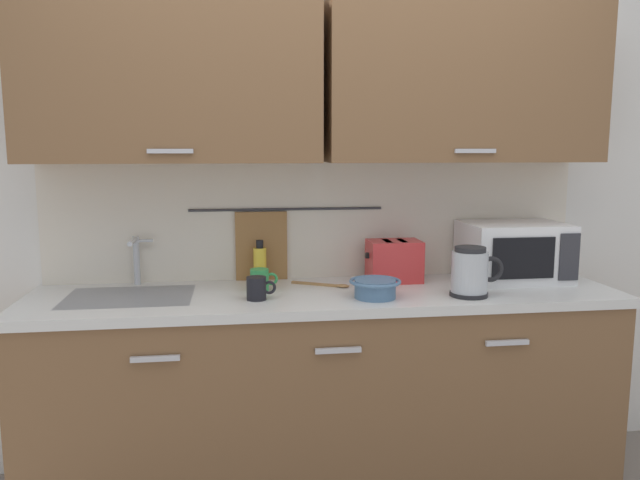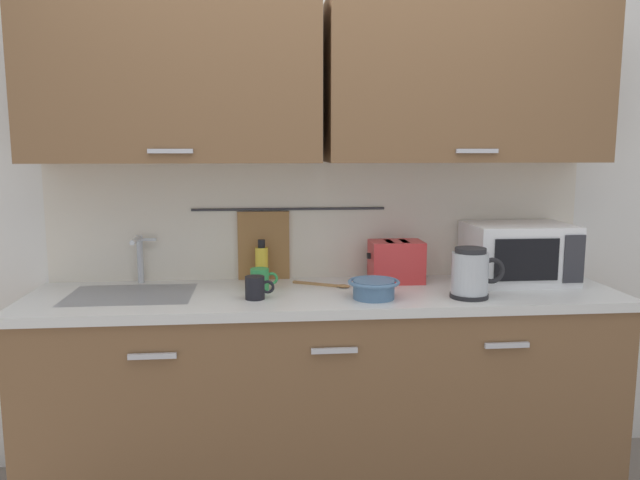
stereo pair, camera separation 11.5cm
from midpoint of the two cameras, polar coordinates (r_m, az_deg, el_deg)
name	(u,v)px [view 2 (the right image)]	position (r m, az deg, el deg)	size (l,w,h in m)	color
counter_unit	(324,389)	(2.78, 1.55, -13.75)	(2.53, 0.64, 0.90)	brown
back_wall_assembly	(321,146)	(2.80, 1.28, 8.79)	(3.70, 0.41, 2.50)	silver
sink_faucet	(139,253)	(2.86, -15.40, -1.15)	(0.09, 0.17, 0.22)	#B2B5BA
microwave	(518,253)	(2.96, 19.06, -1.16)	(0.46, 0.35, 0.27)	white
electric_kettle	(471,274)	(2.60, 15.13, -3.04)	(0.23, 0.16, 0.21)	black
dish_soap_bottle	(262,263)	(2.82, -4.30, -2.19)	(0.06, 0.06, 0.20)	yellow
mug_near_sink	(260,279)	(2.67, -4.35, -3.67)	(0.12, 0.08, 0.09)	green
mixing_bowl	(374,288)	(2.53, 6.34, -4.46)	(0.21, 0.21, 0.08)	#4C7093
toaster	(396,261)	(2.84, 8.27, -1.98)	(0.26, 0.17, 0.19)	red
mug_by_kettle	(256,288)	(2.51, -4.72, -4.46)	(0.12, 0.08, 0.09)	black
wooden_spoon	(328,285)	(2.74, 1.97, -4.22)	(0.26, 0.16, 0.01)	#9E7042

